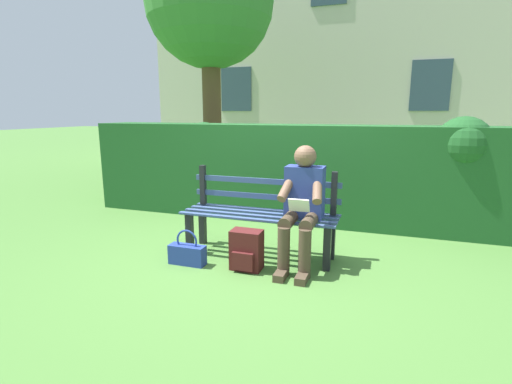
# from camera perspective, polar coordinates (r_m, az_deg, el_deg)

# --- Properties ---
(ground) EXTENTS (60.00, 60.00, 0.00)m
(ground) POSITION_cam_1_polar(r_m,az_deg,el_deg) (4.17, 0.45, -9.43)
(ground) COLOR #477533
(park_bench) EXTENTS (1.65, 0.47, 0.92)m
(park_bench) POSITION_cam_1_polar(r_m,az_deg,el_deg) (4.09, 0.73, -3.34)
(park_bench) COLOR black
(park_bench) RESTS_ON ground
(person_seated) EXTENTS (0.44, 0.73, 1.20)m
(person_seated) POSITION_cam_1_polar(r_m,az_deg,el_deg) (3.77, 6.87, -1.66)
(person_seated) COLOR navy
(person_seated) RESTS_ON ground
(hedge_backdrop) EXTENTS (6.41, 0.80, 1.47)m
(hedge_backdrop) POSITION_cam_1_polar(r_m,az_deg,el_deg) (5.40, 7.75, 3.12)
(hedge_backdrop) COLOR #1E5123
(hedge_backdrop) RESTS_ON ground
(tree) EXTENTS (2.54, 2.41, 4.74)m
(tree) POSITION_cam_1_polar(r_m,az_deg,el_deg) (8.12, -7.46, 25.53)
(tree) COLOR brown
(tree) RESTS_ON ground
(building_facade) EXTENTS (10.07, 3.11, 7.64)m
(building_facade) POSITION_cam_1_polar(r_m,az_deg,el_deg) (12.24, 11.86, 22.50)
(building_facade) COLOR beige
(building_facade) RESTS_ON ground
(backpack) EXTENTS (0.30, 0.26, 0.40)m
(backpack) POSITION_cam_1_polar(r_m,az_deg,el_deg) (3.76, -1.45, -8.71)
(backpack) COLOR #4C1919
(backpack) RESTS_ON ground
(handbag) EXTENTS (0.38, 0.13, 0.36)m
(handbag) POSITION_cam_1_polar(r_m,az_deg,el_deg) (3.97, -10.23, -9.01)
(handbag) COLOR navy
(handbag) RESTS_ON ground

